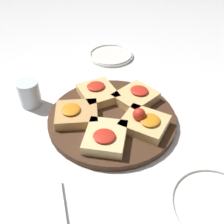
% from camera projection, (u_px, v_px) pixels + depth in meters
% --- Properties ---
extents(ground_plane, '(3.00, 3.00, 0.00)m').
position_uv_depth(ground_plane, '(112.00, 121.00, 0.88)').
color(ground_plane, white).
extents(serving_board, '(0.42, 0.42, 0.02)m').
position_uv_depth(serving_board, '(112.00, 118.00, 0.87)').
color(serving_board, '#422819').
rests_on(serving_board, ground_plane).
extents(focaccia_slice_0, '(0.18, 0.18, 0.06)m').
position_uv_depth(focaccia_slice_0, '(144.00, 122.00, 0.81)').
color(focaccia_slice_0, '#DBB775').
rests_on(focaccia_slice_0, serving_board).
extents(focaccia_slice_1, '(0.16, 0.17, 0.04)m').
position_uv_depth(focaccia_slice_1, '(136.00, 97.00, 0.92)').
color(focaccia_slice_1, '#DBB775').
rests_on(focaccia_slice_1, serving_board).
extents(focaccia_slice_2, '(0.15, 0.14, 0.04)m').
position_uv_depth(focaccia_slice_2, '(98.00, 93.00, 0.93)').
color(focaccia_slice_2, '#DBB775').
rests_on(focaccia_slice_2, serving_board).
extents(focaccia_slice_3, '(0.14, 0.16, 0.04)m').
position_uv_depth(focaccia_slice_3, '(76.00, 114.00, 0.85)').
color(focaccia_slice_3, tan).
rests_on(focaccia_slice_3, serving_board).
extents(focaccia_slice_4, '(0.17, 0.16, 0.04)m').
position_uv_depth(focaccia_slice_4, '(105.00, 137.00, 0.77)').
color(focaccia_slice_4, '#E5C689').
rests_on(focaccia_slice_4, serving_board).
extents(plate_left, '(0.21, 0.21, 0.02)m').
position_uv_depth(plate_left, '(111.00, 55.00, 1.21)').
color(plate_left, white).
rests_on(plate_left, ground_plane).
extents(plate_right, '(0.23, 0.23, 0.02)m').
position_uv_depth(plate_right, '(217.00, 207.00, 0.63)').
color(plate_right, white).
rests_on(plate_right, ground_plane).
extents(water_glass, '(0.07, 0.07, 0.09)m').
position_uv_depth(water_glass, '(29.00, 94.00, 0.92)').
color(water_glass, silver).
rests_on(water_glass, ground_plane).
extents(napkin_stack, '(0.13, 0.12, 0.01)m').
position_uv_depth(napkin_stack, '(41.00, 208.00, 0.63)').
color(napkin_stack, white).
rests_on(napkin_stack, ground_plane).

